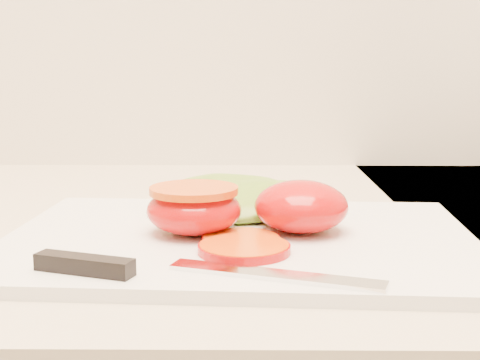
{
  "coord_description": "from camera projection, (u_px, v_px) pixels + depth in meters",
  "views": [
    {
      "loc": [
        0.01,
        1.01,
        1.08
      ],
      "look_at": [
        0.0,
        1.57,
        0.99
      ],
      "focal_mm": 50.0,
      "sensor_mm": 36.0,
      "label": 1
    }
  ],
  "objects": [
    {
      "name": "tomato_slice_0",
      "position": [
        244.0,
        248.0,
        0.51
      ],
      "size": [
        0.07,
        0.07,
        0.01
      ],
      "primitive_type": "cylinder",
      "color": "orange",
      "rests_on": "cutting_board"
    },
    {
      "name": "cutting_board",
      "position": [
        240.0,
        240.0,
        0.56
      ],
      "size": [
        0.41,
        0.31,
        0.01
      ],
      "primitive_type": "cube",
      "rotation": [
        0.0,
        0.0,
        -0.06
      ],
      "color": "white",
      "rests_on": "counter"
    },
    {
      "name": "tomato_slice_1",
      "position": [
        241.0,
        240.0,
        0.54
      ],
      "size": [
        0.06,
        0.06,
        0.01
      ],
      "primitive_type": "cylinder",
      "color": "orange",
      "rests_on": "cutting_board"
    },
    {
      "name": "knife",
      "position": [
        158.0,
        269.0,
        0.46
      ],
      "size": [
        0.24,
        0.07,
        0.01
      ],
      "rotation": [
        0.0,
        0.0,
        -0.33
      ],
      "color": "silver",
      "rests_on": "cutting_board"
    },
    {
      "name": "lettuce_leaf_0",
      "position": [
        229.0,
        198.0,
        0.64
      ],
      "size": [
        0.18,
        0.15,
        0.03
      ],
      "primitive_type": "ellipsoid",
      "rotation": [
        0.0,
        0.0,
        -0.37
      ],
      "color": "olive",
      "rests_on": "cutting_board"
    },
    {
      "name": "lettuce_leaf_1",
      "position": [
        280.0,
        200.0,
        0.64
      ],
      "size": [
        0.13,
        0.11,
        0.02
      ],
      "primitive_type": "ellipsoid",
      "rotation": [
        0.0,
        0.0,
        0.34
      ],
      "color": "olive",
      "rests_on": "cutting_board"
    },
    {
      "name": "tomato_half_dome",
      "position": [
        301.0,
        206.0,
        0.57
      ],
      "size": [
        0.08,
        0.08,
        0.04
      ],
      "primitive_type": "ellipsoid",
      "color": "#AF0300",
      "rests_on": "cutting_board"
    },
    {
      "name": "tomato_half_cut",
      "position": [
        194.0,
        208.0,
        0.56
      ],
      "size": [
        0.08,
        0.08,
        0.04
      ],
      "color": "#AF0300",
      "rests_on": "cutting_board"
    }
  ]
}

